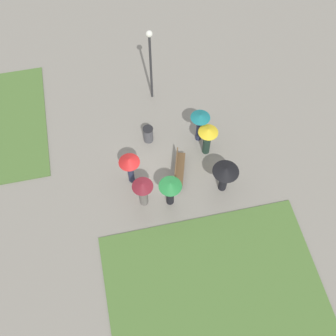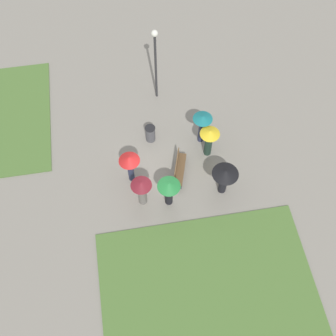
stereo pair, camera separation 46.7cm
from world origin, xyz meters
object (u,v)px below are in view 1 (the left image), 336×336
(crowd_person_teal, at_px, (200,122))
(crowd_person_black, at_px, (225,174))
(crowd_person_yellow, at_px, (208,137))
(lamp_post, at_px, (150,57))
(crowd_person_green, at_px, (170,188))
(park_bench, at_px, (178,168))
(crowd_person_red, at_px, (130,164))
(crowd_person_maroon, at_px, (143,190))
(trash_bin, at_px, (148,134))

(crowd_person_teal, relative_size, crowd_person_black, 1.08)
(crowd_person_yellow, bearing_deg, crowd_person_black, 56.04)
(lamp_post, relative_size, crowd_person_teal, 2.32)
(crowd_person_green, height_order, crowd_person_yellow, crowd_person_yellow)
(crowd_person_teal, bearing_deg, crowd_person_yellow, 69.00)
(crowd_person_teal, bearing_deg, lamp_post, -94.35)
(crowd_person_black, bearing_deg, crowd_person_yellow, 60.44)
(lamp_post, distance_m, crowd_person_teal, 3.95)
(park_bench, distance_m, crowd_person_yellow, 2.03)
(crowd_person_red, bearing_deg, lamp_post, -33.23)
(lamp_post, distance_m, crowd_person_maroon, 6.58)
(trash_bin, xyz_separation_m, crowd_person_teal, (-0.44, -2.47, 0.88))
(lamp_post, distance_m, trash_bin, 3.72)
(crowd_person_black, height_order, crowd_person_red, crowd_person_red)
(crowd_person_green, bearing_deg, lamp_post, 88.74)
(trash_bin, height_order, crowd_person_teal, crowd_person_teal)
(crowd_person_red, bearing_deg, crowd_person_maroon, -175.59)
(crowd_person_yellow, bearing_deg, crowd_person_green, 5.08)
(park_bench, xyz_separation_m, lamp_post, (4.97, 0.30, 2.39))
(park_bench, distance_m, crowd_person_teal, 2.45)
(crowd_person_yellow, relative_size, crowd_person_maroon, 1.04)
(park_bench, relative_size, crowd_person_green, 1.02)
(park_bench, height_order, trash_bin, trash_bin)
(crowd_person_green, bearing_deg, park_bench, 66.06)
(crowd_person_black, xyz_separation_m, crowd_person_green, (-0.20, 2.56, -0.02))
(park_bench, distance_m, trash_bin, 2.43)
(crowd_person_black, height_order, crowd_person_maroon, crowd_person_maroon)
(crowd_person_black, xyz_separation_m, crowd_person_maroon, (0.02, 3.73, -0.15))
(crowd_person_green, bearing_deg, crowd_person_maroon, 171.39)
(park_bench, relative_size, crowd_person_teal, 0.95)
(trash_bin, xyz_separation_m, crowd_person_black, (-3.41, -2.89, 0.85))
(crowd_person_green, xyz_separation_m, crowd_person_maroon, (0.23, 1.18, -0.13))
(trash_bin, height_order, crowd_person_maroon, crowd_person_maroon)
(park_bench, height_order, lamp_post, lamp_post)
(crowd_person_green, distance_m, crowd_person_red, 2.16)
(trash_bin, xyz_separation_m, crowd_person_green, (-3.62, -0.33, 0.83))
(crowd_person_teal, bearing_deg, crowd_person_black, 65.00)
(park_bench, height_order, crowd_person_teal, crowd_person_teal)
(crowd_person_teal, bearing_deg, trash_bin, -43.09)
(lamp_post, xyz_separation_m, crowd_person_yellow, (-4.04, -1.92, -1.61))
(park_bench, height_order, crowd_person_black, crowd_person_black)
(park_bench, xyz_separation_m, crowd_person_yellow, (0.93, -1.62, 0.79))
(crowd_person_yellow, bearing_deg, park_bench, -10.36)
(lamp_post, bearing_deg, crowd_person_black, -160.72)
(crowd_person_black, height_order, crowd_person_yellow, crowd_person_yellow)
(crowd_person_black, relative_size, crowd_person_yellow, 0.96)
(park_bench, relative_size, crowd_person_maroon, 1.02)
(crowd_person_maroon, bearing_deg, trash_bin, 149.20)
(park_bench, relative_size, lamp_post, 0.41)
(crowd_person_teal, xyz_separation_m, crowd_person_red, (-1.67, 3.69, 0.09))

